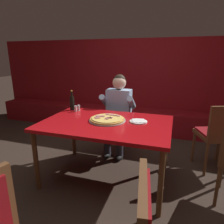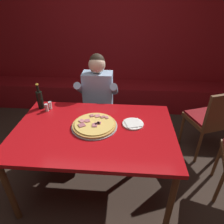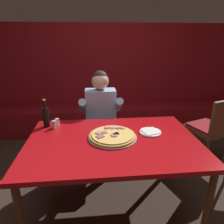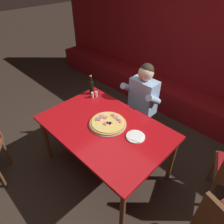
{
  "view_description": "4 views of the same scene",
  "coord_description": "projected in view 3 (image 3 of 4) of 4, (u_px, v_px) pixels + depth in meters",
  "views": [
    {
      "loc": [
        0.77,
        -2.16,
        1.55
      ],
      "look_at": [
        -0.03,
        0.33,
        0.81
      ],
      "focal_mm": 32.0,
      "sensor_mm": 36.0,
      "label": 1
    },
    {
      "loc": [
        0.29,
        -1.53,
        1.91
      ],
      "look_at": [
        0.17,
        0.11,
        0.92
      ],
      "focal_mm": 32.0,
      "sensor_mm": 36.0,
      "label": 2
    },
    {
      "loc": [
        -0.16,
        -1.59,
        1.64
      ],
      "look_at": [
        0.02,
        0.28,
        0.95
      ],
      "focal_mm": 32.0,
      "sensor_mm": 36.0,
      "label": 3
    },
    {
      "loc": [
        1.31,
        -1.2,
        2.34
      ],
      "look_at": [
        -0.05,
        0.17,
        0.87
      ],
      "focal_mm": 32.0,
      "sensor_mm": 36.0,
      "label": 4
    }
  ],
  "objects": [
    {
      "name": "dining_chair_by_booth",
      "position": [
        213.0,
        126.0,
        2.57
      ],
      "size": [
        0.57,
        0.57,
        0.96
      ],
      "color": "brown",
      "rests_on": "ground_plane"
    },
    {
      "name": "main_dining_table",
      "position": [
        113.0,
        147.0,
        1.82
      ],
      "size": [
        1.54,
        1.02,
        0.78
      ],
      "color": "brown",
      "rests_on": "ground_plane"
    },
    {
      "name": "shaker_red_pepper_flakes",
      "position": [
        57.0,
        123.0,
        2.07
      ],
      "size": [
        0.04,
        0.04,
        0.09
      ],
      "color": "silver",
      "rests_on": "main_dining_table"
    },
    {
      "name": "ground_plane",
      "position": [
        113.0,
        207.0,
        2.07
      ],
      "size": [
        24.0,
        24.0,
        0.0
      ],
      "primitive_type": "plane",
      "color": "#33261E"
    },
    {
      "name": "booth_wall_panel",
      "position": [
        101.0,
        77.0,
        3.78
      ],
      "size": [
        6.8,
        0.16,
        1.9
      ],
      "primitive_type": "cube",
      "color": "maroon",
      "rests_on": "ground_plane"
    },
    {
      "name": "diner_seated_blue_shirt",
      "position": [
        101.0,
        117.0,
        2.52
      ],
      "size": [
        0.53,
        0.53,
        1.27
      ],
      "color": "black",
      "rests_on": "ground_plane"
    },
    {
      "name": "pizza",
      "position": [
        112.0,
        136.0,
        1.84
      ],
      "size": [
        0.45,
        0.45,
        0.05
      ],
      "color": "#9E9EA3",
      "rests_on": "main_dining_table"
    },
    {
      "name": "plate_white_paper",
      "position": [
        150.0,
        132.0,
        1.93
      ],
      "size": [
        0.21,
        0.21,
        0.02
      ],
      "color": "white",
      "rests_on": "main_dining_table"
    },
    {
      "name": "beer_bottle",
      "position": [
        46.0,
        116.0,
        2.04
      ],
      "size": [
        0.07,
        0.07,
        0.29
      ],
      "color": "black",
      "rests_on": "main_dining_table"
    },
    {
      "name": "shaker_black_pepper",
      "position": [
        54.0,
        125.0,
        2.02
      ],
      "size": [
        0.04,
        0.04,
        0.09
      ],
      "color": "silver",
      "rests_on": "main_dining_table"
    },
    {
      "name": "booth_bench",
      "position": [
        103.0,
        119.0,
        3.73
      ],
      "size": [
        6.46,
        0.48,
        0.46
      ],
      "primitive_type": "cube",
      "color": "maroon",
      "rests_on": "ground_plane"
    }
  ]
}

